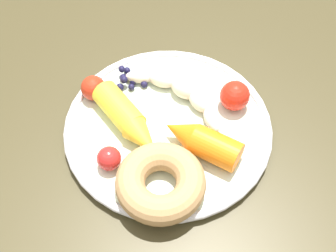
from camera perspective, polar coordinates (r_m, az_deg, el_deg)
name	(u,v)px	position (r m, az deg, el deg)	size (l,w,h in m)	color
dining_table	(133,165)	(0.71, -4.53, -4.99)	(1.02, 0.97, 0.72)	#3B341D
plate	(168,127)	(0.64, 0.00, -0.15)	(0.30, 0.30, 0.02)	silver
banana	(179,91)	(0.66, 1.48, 4.53)	(0.08, 0.18, 0.03)	beige
carrot_orange	(201,141)	(0.60, 4.34, -1.98)	(0.08, 0.12, 0.04)	orange
carrot_yellow	(129,121)	(0.62, -4.99, 0.69)	(0.05, 0.14, 0.04)	yellow
donut	(161,182)	(0.56, -0.97, -7.30)	(0.12, 0.12, 0.04)	tan
blueberry_pile	(129,79)	(0.68, -5.12, 6.07)	(0.05, 0.05, 0.02)	#191638
tomato_near	(95,87)	(0.66, -9.35, 5.01)	(0.04, 0.04, 0.04)	red
tomato_mid	(109,158)	(0.59, -7.63, -4.18)	(0.03, 0.03, 0.03)	red
tomato_far	(235,96)	(0.65, 8.60, 3.87)	(0.04, 0.04, 0.04)	red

